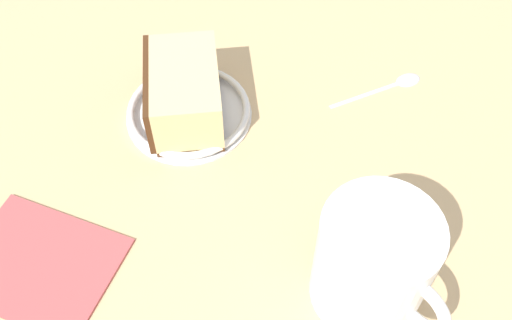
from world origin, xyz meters
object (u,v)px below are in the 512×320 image
Objects in this scene: small_plate at (189,112)px; tea_mug at (374,263)px; cake_slice at (184,93)px; folded_napkin at (39,264)px; teaspoon at (395,83)px.

tea_mug reaches higher than small_plate.
folded_napkin is at bearing -115.34° from cake_slice.
tea_mug is (20.30, -17.87, 1.74)cm from cake_slice.
tea_mug is 26.83cm from teaspoon.
tea_mug is 1.05× the size of teaspoon.
tea_mug is at bearing -41.84° from small_plate.
teaspoon is 0.76× the size of folded_napkin.
small_plate is 22.16cm from folded_napkin.
small_plate reaches higher than folded_napkin.
cake_slice is 22.26cm from folded_napkin.
tea_mug is (20.04, -17.94, 4.83)cm from small_plate.
teaspoon is (22.66, 8.35, -3.46)cm from cake_slice.
teaspoon is at bearing 84.87° from tea_mug.
small_plate is at bearing 15.09° from cake_slice.
tea_mug is 0.80× the size of folded_napkin.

